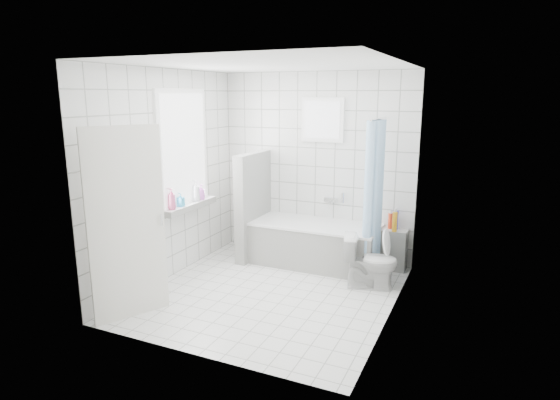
% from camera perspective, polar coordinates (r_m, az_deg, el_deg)
% --- Properties ---
extents(ground, '(3.00, 3.00, 0.00)m').
position_cam_1_polar(ground, '(5.64, -1.22, -11.22)').
color(ground, white).
rests_on(ground, ground).
extents(ceiling, '(3.00, 3.00, 0.00)m').
position_cam_1_polar(ceiling, '(5.16, -1.36, 16.18)').
color(ceiling, white).
rests_on(ceiling, ground).
extents(wall_back, '(2.80, 0.02, 2.60)m').
position_cam_1_polar(wall_back, '(6.61, 4.35, 4.10)').
color(wall_back, white).
rests_on(wall_back, ground).
extents(wall_front, '(2.80, 0.02, 2.60)m').
position_cam_1_polar(wall_front, '(3.98, -10.65, -1.88)').
color(wall_front, white).
rests_on(wall_front, ground).
extents(wall_left, '(0.02, 3.00, 2.60)m').
position_cam_1_polar(wall_left, '(5.98, -13.49, 2.86)').
color(wall_left, white).
rests_on(wall_left, ground).
extents(wall_right, '(0.02, 3.00, 2.60)m').
position_cam_1_polar(wall_right, '(4.82, 13.90, 0.52)').
color(wall_right, white).
rests_on(wall_right, ground).
extents(window_left, '(0.01, 0.90, 1.40)m').
position_cam_1_polar(window_left, '(6.15, -11.59, 6.04)').
color(window_left, white).
rests_on(window_left, wall_left).
extents(window_back, '(0.50, 0.01, 0.50)m').
position_cam_1_polar(window_back, '(6.47, 5.16, 9.68)').
color(window_back, white).
rests_on(window_back, wall_back).
extents(window_sill, '(0.18, 1.02, 0.08)m').
position_cam_1_polar(window_sill, '(6.25, -10.96, -0.72)').
color(window_sill, white).
rests_on(window_sill, wall_left).
extents(door, '(0.40, 0.73, 2.00)m').
position_cam_1_polar(door, '(5.00, -18.16, -2.87)').
color(door, silver).
rests_on(door, ground).
extents(bathtub, '(1.72, 0.77, 0.58)m').
position_cam_1_polar(bathtub, '(6.45, 4.31, -5.35)').
color(bathtub, white).
rests_on(bathtub, ground).
extents(partition_wall, '(0.15, 0.85, 1.50)m').
position_cam_1_polar(partition_wall, '(6.64, -3.29, -0.68)').
color(partition_wall, white).
rests_on(partition_wall, ground).
extents(tiled_ledge, '(0.40, 0.24, 0.55)m').
position_cam_1_polar(tiled_ledge, '(6.45, 13.41, -5.83)').
color(tiled_ledge, white).
rests_on(tiled_ledge, ground).
extents(toilet, '(0.71, 0.51, 0.65)m').
position_cam_1_polar(toilet, '(5.77, 10.96, -7.38)').
color(toilet, silver).
rests_on(toilet, ground).
extents(curtain_rod, '(0.02, 0.80, 0.02)m').
position_cam_1_polar(curtain_rod, '(5.89, 11.94, 9.66)').
color(curtain_rod, silver).
rests_on(curtain_rod, wall_back).
extents(shower_curtain, '(0.14, 0.48, 1.78)m').
position_cam_1_polar(shower_curtain, '(5.88, 11.26, 0.82)').
color(shower_curtain, '#4D9BE1').
rests_on(shower_curtain, curtain_rod).
extents(tub_faucet, '(0.18, 0.06, 0.06)m').
position_cam_1_polar(tub_faucet, '(6.58, 6.21, 0.02)').
color(tub_faucet, silver).
rests_on(tub_faucet, wall_back).
extents(sill_bottles, '(0.14, 0.78, 0.28)m').
position_cam_1_polar(sill_bottles, '(6.17, -11.20, 0.65)').
color(sill_bottles, '#D85487').
rests_on(sill_bottles, window_sill).
extents(ledge_bottles, '(0.14, 0.19, 0.26)m').
position_cam_1_polar(ledge_bottles, '(6.31, 13.70, -2.49)').
color(ledge_bottles, '#1B19CF').
rests_on(ledge_bottles, tiled_ledge).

